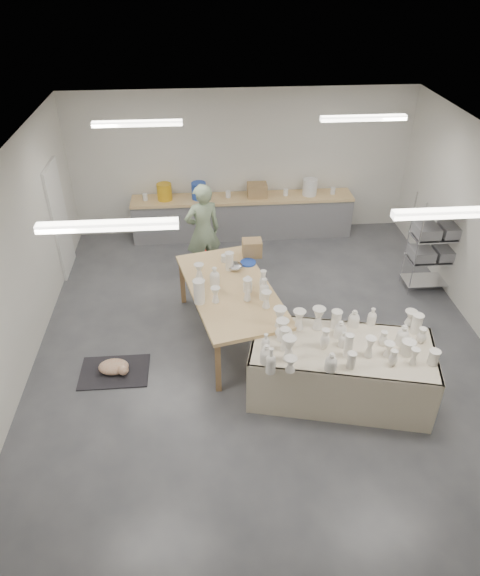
{
  "coord_description": "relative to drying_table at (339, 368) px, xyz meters",
  "views": [
    {
      "loc": [
        -0.86,
        -6.16,
        5.27
      ],
      "look_at": [
        -0.35,
        0.08,
        1.05
      ],
      "focal_mm": 32.0,
      "sensor_mm": 36.0,
      "label": 1
    }
  ],
  "objects": [
    {
      "name": "room",
      "position": [
        -1.01,
        1.19,
        1.6
      ],
      "size": [
        8.0,
        8.02,
        3.0
      ],
      "color": "#424449",
      "rests_on": "ground"
    },
    {
      "name": "back_counter",
      "position": [
        -0.92,
        4.78,
        0.03
      ],
      "size": [
        4.6,
        0.6,
        1.24
      ],
      "color": "tan",
      "rests_on": "ground"
    },
    {
      "name": "wire_shelf",
      "position": [
        2.29,
        2.5,
        0.46
      ],
      "size": [
        0.88,
        0.48,
        1.8
      ],
      "color": "silver",
      "rests_on": "ground"
    },
    {
      "name": "drying_table",
      "position": [
        0.0,
        0.0,
        0.0
      ],
      "size": [
        2.62,
        1.69,
        1.22
      ],
      "rotation": [
        0.0,
        0.0,
        -0.23
      ],
      "color": "olive",
      "rests_on": "ground"
    },
    {
      "name": "work_table",
      "position": [
        -1.34,
        1.48,
        0.44
      ],
      "size": [
        1.72,
        2.62,
        1.28
      ],
      "rotation": [
        0.0,
        0.0,
        0.23
      ],
      "color": "tan",
      "rests_on": "ground"
    },
    {
      "name": "rug",
      "position": [
        -3.16,
        0.67,
        -0.45
      ],
      "size": [
        1.0,
        0.7,
        0.02
      ],
      "primitive_type": "cube",
      "color": "black",
      "rests_on": "ground"
    },
    {
      "name": "cat",
      "position": [
        -3.14,
        0.65,
        -0.34
      ],
      "size": [
        0.49,
        0.38,
        0.19
      ],
      "rotation": [
        0.0,
        0.0,
        -0.18
      ],
      "color": "white",
      "rests_on": "rug"
    },
    {
      "name": "potter",
      "position": [
        -1.76,
        3.29,
        0.46
      ],
      "size": [
        0.77,
        0.62,
        1.83
      ],
      "primitive_type": "imported",
      "rotation": [
        0.0,
        0.0,
        3.45
      ],
      "color": "#8DA580",
      "rests_on": "ground"
    },
    {
      "name": "red_stool",
      "position": [
        -1.76,
        3.56,
        -0.15
      ],
      "size": [
        0.43,
        0.43,
        0.34
      ],
      "rotation": [
        0.0,
        0.0,
        -0.23
      ],
      "color": "red",
      "rests_on": "ground"
    }
  ]
}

